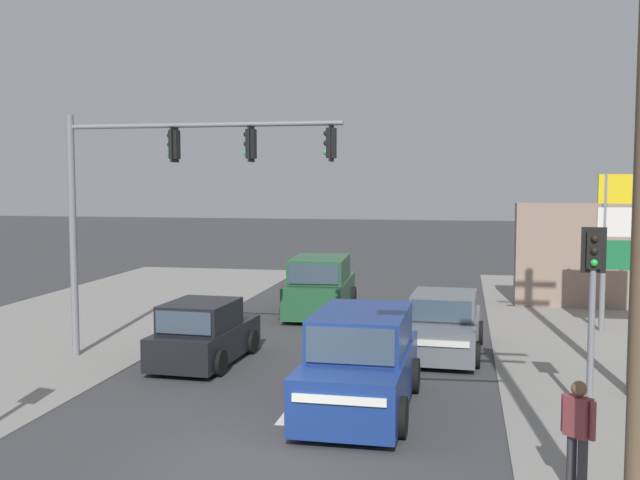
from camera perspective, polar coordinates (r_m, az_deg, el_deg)
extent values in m
plane|color=#3A3A3D|center=(12.28, -5.22, -16.52)|extent=(140.00, 140.00, 0.00)
cube|color=silver|center=(15.02, -1.97, -12.48)|extent=(0.20, 2.40, 0.01)
cube|color=silver|center=(19.77, 1.30, -8.28)|extent=(0.20, 2.40, 0.01)
cylinder|color=slate|center=(19.52, -18.30, 0.22)|extent=(0.18, 0.18, 6.00)
cylinder|color=slate|center=(18.03, -9.04, 8.64)|extent=(6.80, 0.24, 0.11)
cube|color=black|center=(18.26, -11.03, 7.15)|extent=(0.20, 0.26, 0.68)
cube|color=black|center=(18.26, -11.03, 7.15)|extent=(0.05, 0.44, 0.84)
sphere|color=black|center=(18.32, -11.39, 7.82)|extent=(0.13, 0.13, 0.13)
sphere|color=black|center=(18.31, -11.38, 7.13)|extent=(0.13, 0.13, 0.13)
sphere|color=green|center=(18.30, -11.37, 6.45)|extent=(0.13, 0.13, 0.13)
cube|color=black|center=(17.61, -5.27, 7.31)|extent=(0.20, 0.26, 0.68)
cube|color=black|center=(17.61, -5.27, 7.31)|extent=(0.05, 0.44, 0.84)
sphere|color=black|center=(17.65, -5.66, 8.01)|extent=(0.13, 0.13, 0.13)
sphere|color=black|center=(17.64, -5.65, 7.30)|extent=(0.13, 0.13, 0.13)
sphere|color=green|center=(17.63, -5.64, 6.58)|extent=(0.13, 0.13, 0.13)
cube|color=black|center=(17.14, 0.87, 7.40)|extent=(0.20, 0.26, 0.68)
cube|color=black|center=(17.14, 0.87, 7.40)|extent=(0.05, 0.44, 0.84)
sphere|color=black|center=(17.17, 0.47, 8.13)|extent=(0.13, 0.13, 0.13)
sphere|color=black|center=(17.16, 0.47, 7.39)|extent=(0.13, 0.13, 0.13)
sphere|color=green|center=(17.15, 0.47, 6.66)|extent=(0.13, 0.13, 0.13)
cylinder|color=slate|center=(14.79, 19.94, -7.45)|extent=(0.12, 0.12, 2.80)
cube|color=black|center=(14.53, 20.13, -0.73)|extent=(0.27, 0.21, 0.68)
cube|color=black|center=(14.53, 20.13, -0.73)|extent=(0.44, 0.06, 0.84)
sphere|color=black|center=(14.40, 20.21, 0.10)|extent=(0.13, 0.13, 0.13)
sphere|color=black|center=(14.41, 20.18, -0.77)|extent=(0.13, 0.13, 0.13)
sphere|color=green|center=(14.44, 20.16, -1.64)|extent=(0.13, 0.13, 0.13)
cylinder|color=slate|center=(23.09, 20.78, -0.94)|extent=(0.16, 0.16, 4.60)
cube|color=yellow|center=(23.15, 22.99, 3.60)|extent=(2.10, 0.14, 0.84)
cube|color=silver|center=(23.18, 22.92, 1.25)|extent=(2.10, 0.14, 0.84)
cube|color=#196B38|center=(23.25, 22.84, -1.08)|extent=(2.10, 0.14, 0.84)
cube|color=black|center=(18.48, -8.71, -7.65)|extent=(1.78, 3.68, 0.76)
cube|color=black|center=(18.07, -9.11, -5.67)|extent=(1.57, 1.97, 0.64)
cube|color=#384756|center=(18.95, -7.96, -5.17)|extent=(1.36, 0.13, 0.54)
cube|color=#384756|center=(17.19, -10.37, -6.22)|extent=(1.33, 0.13, 0.51)
cube|color=white|center=(20.10, -6.73, -6.12)|extent=(1.36, 0.11, 0.14)
cylinder|color=black|center=(19.83, -9.62, -7.43)|extent=(0.21, 0.61, 0.60)
cylinder|color=black|center=(19.26, -5.21, -7.74)|extent=(0.21, 0.61, 0.60)
cylinder|color=black|center=(17.86, -12.49, -8.83)|extent=(0.21, 0.61, 0.60)
cylinder|color=black|center=(17.22, -7.65, -9.26)|extent=(0.21, 0.61, 0.60)
cube|color=navy|center=(14.61, 3.06, -10.42)|extent=(1.91, 4.53, 1.00)
cube|color=navy|center=(14.60, 3.20, -6.88)|extent=(1.76, 2.73, 0.76)
cube|color=#384756|center=(13.27, 2.30, -8.04)|extent=(1.58, 0.09, 0.65)
cube|color=#384756|center=(15.93, 3.94, -5.90)|extent=(1.55, 0.08, 0.61)
cube|color=white|center=(12.39, 1.43, -12.10)|extent=(1.56, 0.07, 0.14)
cylinder|color=black|center=(13.25, 6.15, -13.27)|extent=(0.23, 0.72, 0.72)
cylinder|color=black|center=(13.54, -1.82, -12.85)|extent=(0.23, 0.72, 0.72)
cylinder|color=black|center=(15.92, 7.16, -10.20)|extent=(0.23, 0.72, 0.72)
cylinder|color=black|center=(16.16, 0.55, -9.93)|extent=(0.23, 0.72, 0.72)
cube|color=slate|center=(19.40, 9.42, -6.97)|extent=(1.89, 4.27, 0.80)
cube|color=slate|center=(19.31, 9.45, -4.88)|extent=(1.65, 1.97, 0.62)
cube|color=#384756|center=(18.36, 9.24, -5.38)|extent=(1.44, 0.13, 0.53)
cube|color=#384756|center=(20.27, 9.65, -4.43)|extent=(1.41, 0.12, 0.50)
cube|color=white|center=(17.29, 8.91, -7.79)|extent=(1.45, 0.11, 0.14)
cylinder|color=black|center=(18.13, 11.82, -8.54)|extent=(0.22, 0.65, 0.64)
cylinder|color=black|center=(18.26, 6.42, -8.38)|extent=(0.22, 0.65, 0.64)
cylinder|color=black|center=(20.68, 12.04, -6.91)|extent=(0.22, 0.65, 0.64)
cylinder|color=black|center=(20.78, 7.31, -6.78)|extent=(0.22, 0.65, 0.64)
cube|color=#235633|center=(24.67, 0.04, -4.18)|extent=(2.06, 4.59, 1.00)
cube|color=#235633|center=(24.35, -0.02, -2.21)|extent=(1.85, 2.78, 0.76)
cube|color=#384756|center=(25.70, 0.41, -1.85)|extent=(1.58, 0.14, 0.65)
cube|color=#384756|center=(23.01, -0.50, -2.61)|extent=(1.55, 0.14, 0.61)
cube|color=white|center=(26.86, 0.72, -2.97)|extent=(1.56, 0.12, 0.14)
cylinder|color=black|center=(26.21, -1.53, -4.27)|extent=(0.26, 0.73, 0.72)
cylinder|color=black|center=(25.97, 2.49, -4.35)|extent=(0.26, 0.73, 0.72)
cylinder|color=black|center=(23.50, -2.66, -5.31)|extent=(0.26, 0.73, 0.72)
cylinder|color=black|center=(23.24, 1.82, -5.43)|extent=(0.26, 0.73, 0.72)
cylinder|color=#333338|center=(11.60, 18.61, -15.83)|extent=(0.14, 0.14, 0.84)
cylinder|color=#333338|center=(11.50, 19.36, -16.03)|extent=(0.14, 0.14, 0.84)
cube|color=brown|center=(11.33, 19.08, -12.61)|extent=(0.41, 0.41, 0.56)
sphere|color=brown|center=(11.22, 19.14, -10.66)|extent=(0.22, 0.22, 0.22)
cylinder|color=brown|center=(11.46, 18.11, -12.38)|extent=(0.09, 0.09, 0.54)
cylinder|color=brown|center=(11.20, 20.07, -12.84)|extent=(0.09, 0.09, 0.54)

